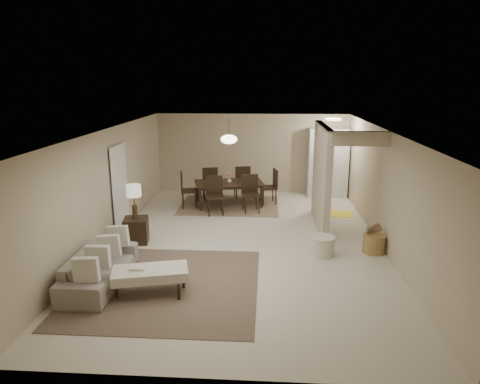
# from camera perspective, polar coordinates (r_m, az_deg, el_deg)

# --- Properties ---
(floor) EXTENTS (9.00, 9.00, 0.00)m
(floor) POSITION_cam_1_polar(r_m,az_deg,el_deg) (9.60, 0.54, -6.79)
(floor) COLOR beige
(floor) RESTS_ON ground
(ceiling) EXTENTS (9.00, 9.00, 0.00)m
(ceiling) POSITION_cam_1_polar(r_m,az_deg,el_deg) (8.99, 0.58, 8.19)
(ceiling) COLOR white
(ceiling) RESTS_ON back_wall
(back_wall) EXTENTS (6.00, 0.00, 6.00)m
(back_wall) POSITION_cam_1_polar(r_m,az_deg,el_deg) (13.62, 1.59, 5.13)
(back_wall) COLOR #BCAC8E
(back_wall) RESTS_ON floor
(left_wall) EXTENTS (0.00, 9.00, 9.00)m
(left_wall) POSITION_cam_1_polar(r_m,az_deg,el_deg) (9.84, -17.17, 0.71)
(left_wall) COLOR #BCAC8E
(left_wall) RESTS_ON floor
(right_wall) EXTENTS (0.00, 9.00, 9.00)m
(right_wall) POSITION_cam_1_polar(r_m,az_deg,el_deg) (9.55, 18.85, 0.14)
(right_wall) COLOR #BCAC8E
(right_wall) RESTS_ON floor
(partition) EXTENTS (0.15, 2.50, 2.50)m
(partition) POSITION_cam_1_polar(r_m,az_deg,el_deg) (10.51, 10.79, 1.97)
(partition) COLOR #BCAC8E
(partition) RESTS_ON floor
(doorway) EXTENTS (0.04, 0.90, 2.04)m
(doorway) POSITION_cam_1_polar(r_m,az_deg,el_deg) (10.43, -15.78, 0.28)
(doorway) COLOR black
(doorway) RESTS_ON floor
(pantry_cabinet) EXTENTS (1.20, 0.55, 2.10)m
(pantry_cabinet) POSITION_cam_1_polar(r_m,az_deg,el_deg) (13.43, 11.61, 3.83)
(pantry_cabinet) COLOR silver
(pantry_cabinet) RESTS_ON floor
(flush_light) EXTENTS (0.44, 0.44, 0.05)m
(flush_light) POSITION_cam_1_polar(r_m,az_deg,el_deg) (12.30, 12.31, 9.45)
(flush_light) COLOR white
(flush_light) RESTS_ON ceiling
(living_rug) EXTENTS (3.20, 3.20, 0.01)m
(living_rug) POSITION_cam_1_polar(r_m,az_deg,el_deg) (7.85, -9.71, -12.12)
(living_rug) COLOR brown
(living_rug) RESTS_ON floor
(sofa) EXTENTS (2.03, 0.80, 0.59)m
(sofa) POSITION_cam_1_polar(r_m,az_deg,el_deg) (8.08, -18.22, -9.61)
(sofa) COLOR gray
(sofa) RESTS_ON floor
(ottoman_bench) EXTENTS (1.35, 0.86, 0.45)m
(ottoman_bench) POSITION_cam_1_polar(r_m,az_deg,el_deg) (7.49, -11.88, -10.63)
(ottoman_bench) COLOR beige
(ottoman_bench) RESTS_ON living_rug
(side_table) EXTENTS (0.59, 0.59, 0.56)m
(side_table) POSITION_cam_1_polar(r_m,az_deg,el_deg) (9.82, -13.68, -4.98)
(side_table) COLOR black
(side_table) RESTS_ON floor
(table_lamp) EXTENTS (0.32, 0.32, 0.76)m
(table_lamp) POSITION_cam_1_polar(r_m,az_deg,el_deg) (9.57, -13.98, -0.22)
(table_lamp) COLOR #4B3620
(table_lamp) RESTS_ON side_table
(round_pouf) EXTENTS (0.51, 0.51, 0.40)m
(round_pouf) POSITION_cam_1_polar(r_m,az_deg,el_deg) (9.06, 10.90, -7.07)
(round_pouf) COLOR beige
(round_pouf) RESTS_ON floor
(wicker_basket) EXTENTS (0.50, 0.50, 0.39)m
(wicker_basket) POSITION_cam_1_polar(r_m,az_deg,el_deg) (9.46, 17.41, -6.59)
(wicker_basket) COLOR olive
(wicker_basket) RESTS_ON floor
(dining_rug) EXTENTS (2.80, 2.10, 0.01)m
(dining_rug) POSITION_cam_1_polar(r_m,az_deg,el_deg) (12.38, -1.42, -1.77)
(dining_rug) COLOR #846A52
(dining_rug) RESTS_ON floor
(dining_table) EXTENTS (2.12, 1.48, 0.68)m
(dining_table) POSITION_cam_1_polar(r_m,az_deg,el_deg) (12.29, -1.43, -0.29)
(dining_table) COLOR black
(dining_table) RESTS_ON dining_rug
(dining_chairs) EXTENTS (2.78, 2.26, 1.02)m
(dining_chairs) POSITION_cam_1_polar(r_m,az_deg,el_deg) (12.24, -1.44, 0.50)
(dining_chairs) COLOR black
(dining_chairs) RESTS_ON dining_rug
(vase) EXTENTS (0.14, 0.14, 0.13)m
(vase) POSITION_cam_1_polar(r_m,az_deg,el_deg) (12.19, -1.45, 1.55)
(vase) COLOR white
(vase) RESTS_ON dining_table
(yellow_mat) EXTENTS (1.01, 0.69, 0.01)m
(yellow_mat) POSITION_cam_1_polar(r_m,az_deg,el_deg) (11.89, 12.53, -2.83)
(yellow_mat) COLOR yellow
(yellow_mat) RESTS_ON floor
(pendant_light) EXTENTS (0.46, 0.46, 0.71)m
(pendant_light) POSITION_cam_1_polar(r_m,az_deg,el_deg) (11.97, -1.48, 7.04)
(pendant_light) COLOR #4B3620
(pendant_light) RESTS_ON ceiling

